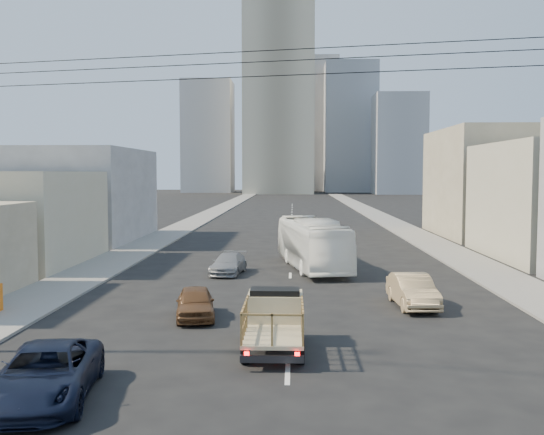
# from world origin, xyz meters

# --- Properties ---
(ground) EXTENTS (420.00, 420.00, 0.00)m
(ground) POSITION_xyz_m (0.00, 0.00, 0.00)
(ground) COLOR black
(ground) RESTS_ON ground
(sidewalk_left) EXTENTS (3.50, 180.00, 0.12)m
(sidewalk_left) POSITION_xyz_m (-11.75, 70.00, 0.06)
(sidewalk_left) COLOR slate
(sidewalk_left) RESTS_ON ground
(sidewalk_right) EXTENTS (3.50, 180.00, 0.12)m
(sidewalk_right) POSITION_xyz_m (11.75, 70.00, 0.06)
(sidewalk_right) COLOR slate
(sidewalk_right) RESTS_ON ground
(lane_dashes) EXTENTS (0.15, 104.00, 0.01)m
(lane_dashes) POSITION_xyz_m (0.00, 53.00, 0.01)
(lane_dashes) COLOR silver
(lane_dashes) RESTS_ON ground
(flatbed_pickup) EXTENTS (1.95, 4.41, 1.90)m
(flatbed_pickup) POSITION_xyz_m (-0.47, 4.59, 1.09)
(flatbed_pickup) COLOR tan
(flatbed_pickup) RESTS_ON ground
(navy_pickup) EXTENTS (3.03, 5.37, 1.42)m
(navy_pickup) POSITION_xyz_m (-6.25, -0.41, 0.71)
(navy_pickup) COLOR black
(navy_pickup) RESTS_ON ground
(city_bus) EXTENTS (4.50, 11.38, 3.09)m
(city_bus) POSITION_xyz_m (1.35, 23.00, 1.55)
(city_bus) COLOR white
(city_bus) RESTS_ON ground
(sedan_brown) EXTENTS (2.06, 3.93, 1.27)m
(sedan_brown) POSITION_xyz_m (-3.82, 9.08, 0.64)
(sedan_brown) COLOR brown
(sedan_brown) RESTS_ON ground
(sedan_tan) EXTENTS (1.78, 4.43, 1.43)m
(sedan_tan) POSITION_xyz_m (5.44, 11.60, 0.72)
(sedan_tan) COLOR tan
(sedan_tan) RESTS_ON ground
(sedan_grey) EXTENTS (2.10, 4.24, 1.18)m
(sedan_grey) POSITION_xyz_m (-3.63, 20.51, 0.59)
(sedan_grey) COLOR gray
(sedan_grey) RESTS_ON ground
(overhead_wires) EXTENTS (23.01, 5.02, 0.72)m
(overhead_wires) POSITION_xyz_m (0.00, 1.50, 8.97)
(overhead_wires) COLOR black
(overhead_wires) RESTS_ON ground
(bldg_right_far) EXTENTS (12.00, 16.00, 10.00)m
(bldg_right_far) POSITION_xyz_m (20.00, 44.00, 5.00)
(bldg_right_far) COLOR gray
(bldg_right_far) RESTS_ON ground
(bldg_left_far) EXTENTS (12.00, 16.00, 8.00)m
(bldg_left_far) POSITION_xyz_m (-19.50, 39.00, 4.00)
(bldg_left_far) COLOR gray
(bldg_left_far) RESTS_ON ground
(high_rise_tower) EXTENTS (20.00, 20.00, 60.00)m
(high_rise_tower) POSITION_xyz_m (-4.00, 170.00, 30.00)
(high_rise_tower) COLOR gray
(high_rise_tower) RESTS_ON ground
(midrise_ne) EXTENTS (16.00, 16.00, 40.00)m
(midrise_ne) POSITION_xyz_m (18.00, 185.00, 20.00)
(midrise_ne) COLOR #9A9DA2
(midrise_ne) RESTS_ON ground
(midrise_nw) EXTENTS (15.00, 15.00, 34.00)m
(midrise_nw) POSITION_xyz_m (-26.00, 180.00, 17.00)
(midrise_nw) COLOR #9A9DA2
(midrise_nw) RESTS_ON ground
(midrise_back) EXTENTS (18.00, 18.00, 44.00)m
(midrise_back) POSITION_xyz_m (6.00, 200.00, 22.00)
(midrise_back) COLOR gray
(midrise_back) RESTS_ON ground
(midrise_east) EXTENTS (14.00, 14.00, 28.00)m
(midrise_east) POSITION_xyz_m (30.00, 165.00, 14.00)
(midrise_east) COLOR #9A9DA2
(midrise_east) RESTS_ON ground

